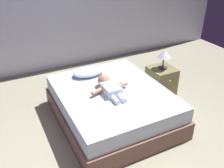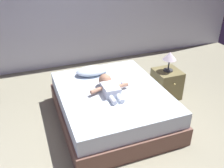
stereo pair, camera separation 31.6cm
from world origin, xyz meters
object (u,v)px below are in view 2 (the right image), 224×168
(pillow, at_px, (92,71))
(toothbrush, at_px, (123,84))
(nightstand, at_px, (166,84))
(baby, at_px, (109,86))
(lamp, at_px, (170,57))
(bed, at_px, (112,105))

(pillow, bearing_deg, toothbrush, -57.45)
(nightstand, bearing_deg, pillow, 165.36)
(baby, distance_m, lamp, 1.14)
(pillow, relative_size, nightstand, 1.05)
(baby, distance_m, nightstand, 1.17)
(pillow, bearing_deg, lamp, -14.63)
(pillow, distance_m, toothbrush, 0.57)
(baby, xyz_separation_m, nightstand, (1.10, 0.26, -0.31))
(baby, relative_size, nightstand, 1.28)
(bed, relative_size, pillow, 3.55)
(lamp, bearing_deg, bed, -165.85)
(baby, height_order, lamp, lamp)
(bed, distance_m, lamp, 1.18)
(lamp, bearing_deg, toothbrush, -168.39)
(pillow, distance_m, baby, 0.57)
(nightstand, distance_m, lamp, 0.47)
(bed, xyz_separation_m, pillow, (-0.11, 0.57, 0.30))
(pillow, height_order, nightstand, pillow)
(toothbrush, xyz_separation_m, nightstand, (0.86, 0.18, -0.25))
(bed, bearing_deg, pillow, 101.05)
(toothbrush, distance_m, lamp, 0.90)
(bed, height_order, toothbrush, toothbrush)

